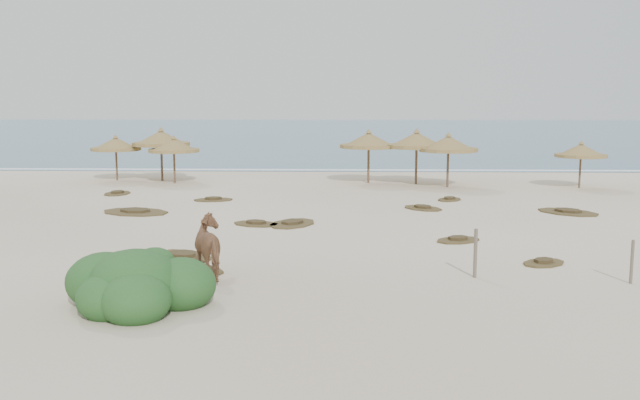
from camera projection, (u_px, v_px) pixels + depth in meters
The scene contains 26 objects.
ground at pixel (268, 258), 21.85m from camera, with size 160.00×160.00×0.00m, color beige.
ocean at pixel (324, 132), 96.02m from camera, with size 200.00×100.00×0.01m, color #29617D.
foam_line at pixel (307, 170), 47.56m from camera, with size 70.00×0.60×0.01m, color white.
palapa_0 at pixel (116, 145), 41.54m from camera, with size 3.00×3.00×2.69m.
palapa_1 at pixel (161, 139), 41.41m from camera, with size 3.74×3.74×3.12m.
palapa_2 at pixel (174, 146), 40.14m from camera, with size 3.50×3.50×2.72m.
palapa_3 at pixel (369, 141), 40.27m from camera, with size 3.72×3.72×3.07m.
palapa_4 at pixel (417, 141), 39.62m from camera, with size 4.29×4.29×3.13m.
palapa_5 at pixel (448, 145), 38.34m from camera, with size 4.13×4.13×2.99m.
palapa_6 at pixel (581, 151), 38.10m from camera, with size 3.57×3.57×2.55m.
horse at pixel (213, 247), 19.36m from camera, with size 0.91×2.00×1.69m, color #986845.
fence_post_near at pixel (475, 253), 19.39m from camera, with size 0.10×0.10×1.35m, color brown.
fence_post_far at pixel (632, 262), 18.76m from camera, with size 0.09×0.09×1.17m, color brown.
bush at pixel (137, 286), 16.63m from camera, with size 3.61×3.18×1.62m.
scrub_1 at pixel (135, 212), 30.23m from camera, with size 3.57×2.95×0.16m.
scrub_2 at pixel (256, 223), 27.43m from camera, with size 2.19×1.84×0.16m.
scrub_3 at pixel (292, 223), 27.48m from camera, with size 2.40×2.80×0.16m.
scrub_4 at pixel (458, 240), 24.34m from camera, with size 1.98×1.77×0.16m.
scrub_5 at pixel (568, 212), 30.18m from camera, with size 3.11×3.09×0.16m.
scrub_6 at pixel (117, 193), 35.97m from camera, with size 1.25×1.90×0.16m.
scrub_7 at pixel (423, 208), 31.25m from camera, with size 2.21×2.27×0.16m.
scrub_9 at pixel (182, 256), 21.90m from camera, with size 2.69×2.56×0.16m.
scrub_10 at pixel (449, 199), 33.86m from camera, with size 1.65×1.82×0.16m.
scrub_11 at pixel (190, 269), 20.19m from camera, with size 2.67×2.49×0.16m.
scrub_12 at pixel (544, 262), 21.02m from camera, with size 1.74×1.63×0.16m.
scrub_13 at pixel (213, 199), 33.77m from camera, with size 2.07×1.57×0.16m.
Camera 1 is at (2.19, -21.30, 4.93)m, focal length 40.00 mm.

